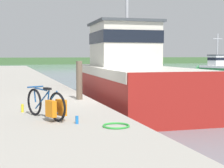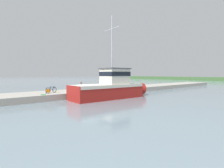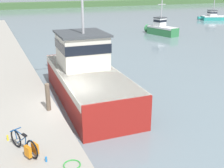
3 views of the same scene
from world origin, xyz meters
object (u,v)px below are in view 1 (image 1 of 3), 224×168
at_px(boat_green_anchored, 217,68).
at_px(mooring_post, 79,80).
at_px(bicycle_touring, 49,105).
at_px(water_bottle_on_curb, 77,120).
at_px(water_bottle_by_bike, 22,108).
at_px(fishing_boat_main, 128,74).

relative_size(boat_green_anchored, mooring_post, 4.02).
height_order(bicycle_touring, water_bottle_on_curb, bicycle_touring).
height_order(bicycle_touring, mooring_post, mooring_post).
bearing_deg(water_bottle_by_bike, water_bottle_on_curb, -61.09).
bearing_deg(water_bottle_by_bike, boat_green_anchored, 46.14).
relative_size(mooring_post, water_bottle_on_curb, 7.46).
height_order(water_bottle_on_curb, water_bottle_by_bike, water_bottle_by_bike).
distance_m(water_bottle_on_curb, water_bottle_by_bike, 2.29).
distance_m(bicycle_touring, water_bottle_on_curb, 0.96).
distance_m(boat_green_anchored, mooring_post, 28.00).
xyz_separation_m(fishing_boat_main, bicycle_touring, (-4.29, -6.18, -0.35)).
height_order(mooring_post, water_bottle_on_curb, mooring_post).
distance_m(boat_green_anchored, bicycle_touring, 31.55).
relative_size(boat_green_anchored, water_bottle_on_curb, 29.95).
bearing_deg(water_bottle_on_curb, bicycle_touring, 125.95).
xyz_separation_m(fishing_boat_main, water_bottle_by_bike, (-4.85, -4.92, -0.59)).
bearing_deg(bicycle_touring, water_bottle_by_bike, 90.42).
xyz_separation_m(water_bottle_on_curb, water_bottle_by_bike, (-1.11, 2.01, 0.02)).
bearing_deg(mooring_post, boat_green_anchored, 46.04).
relative_size(fishing_boat_main, water_bottle_on_curb, 62.18).
relative_size(fishing_boat_main, boat_green_anchored, 2.08).
bearing_deg(fishing_boat_main, mooring_post, -133.23).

